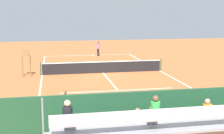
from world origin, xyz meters
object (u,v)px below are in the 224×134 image
Objects in this scene: bleacher_stand at (172,128)px; equipment_bag at (183,127)px; courtside_bench at (219,115)px; tennis_ball_near at (103,60)px; tennis_racket at (93,56)px; tennis_net at (103,67)px; tennis_player at (98,47)px; umpire_chair at (26,60)px; tennis_ball_far at (115,57)px; line_judge at (64,115)px.

bleacher_stand reaches higher than equipment_bag.
courtside_bench reaches higher than tennis_ball_near.
tennis_racket is at bearing -78.30° from tennis_ball_near.
tennis_player is at bearing -96.19° from tennis_net.
bleacher_stand is 16.44m from umpire_chair.
tennis_ball_far is (0.32, -21.69, -0.53)m from courtside_bench.
equipment_bag is 20.51m from tennis_ball_near.
bleacher_stand is at bearing 83.44° from tennis_ball_far.
tennis_player is (-1.13, -25.60, 0.07)m from bleacher_stand.
line_judge reaches higher than equipment_bag.
tennis_ball_near is (-0.03, 3.11, -0.98)m from tennis_player.
umpire_chair is 13.40m from line_judge.
bleacher_stand reaches higher than tennis_ball_near.
courtside_bench is at bearing -145.48° from bleacher_stand.
tennis_ball_far is 0.03× the size of line_judge.
bleacher_stand is 5.03× the size of courtside_bench.
umpire_chair is 10.40m from tennis_ball_near.
tennis_net is 156.06× the size of tennis_ball_near.
line_judge is at bearing 74.31° from tennis_net.
tennis_ball_far is (-1.58, -1.31, 0.00)m from tennis_ball_near.
tennis_net is 13.47m from equipment_bag.
umpire_chair is 3.83× the size of tennis_racket.
courtside_bench is 23.58m from tennis_player.
line_judge reaches higher than courtside_bench.
bleacher_stand is 4.70× the size of line_judge.
tennis_net is at bearing -84.46° from equipment_bag.
courtside_bench is at bearing 96.21° from tennis_racket.
tennis_racket is (-0.48, -25.77, -0.94)m from bleacher_stand.
tennis_net reaches higher than equipment_bag.
bleacher_stand reaches higher than tennis_net.
tennis_ball_near is 0.03× the size of line_judge.
umpire_chair is 1.11× the size of line_judge.
tennis_player is at bearing -101.64° from line_judge.
tennis_player is 24.03m from line_judge.
tennis_net is 6.25m from umpire_chair.
bleacher_stand is 25.79m from tennis_racket.
tennis_player is 3.45× the size of tennis_racket.
tennis_ball_near is (1.89, -20.38, -0.53)m from courtside_bench.
bleacher_stand is 10.07× the size of equipment_bag.
umpire_chair reaches higher than tennis_racket.
tennis_player reaches higher than tennis_ball_far.
tennis_racket is 3.36m from tennis_ball_near.
tennis_ball_near and tennis_ball_far have the same top height.
equipment_bag is 0.47× the size of tennis_player.
tennis_player reaches higher than equipment_bag.
tennis_ball_near is at bearing -84.69° from courtside_bench.
umpire_chair reaches higher than line_judge.
bleacher_stand is 3.73m from courtside_bench.
tennis_player and line_judge have the same top height.
tennis_net is at bearing -77.10° from courtside_bench.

